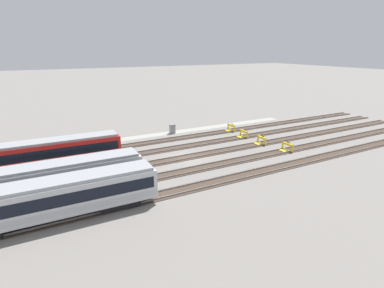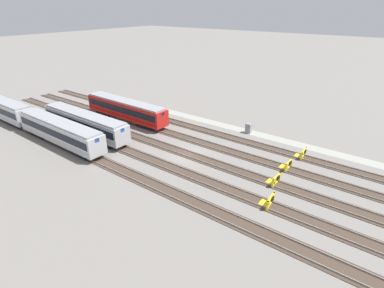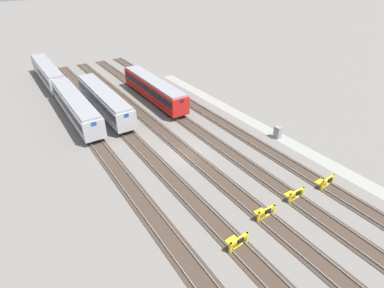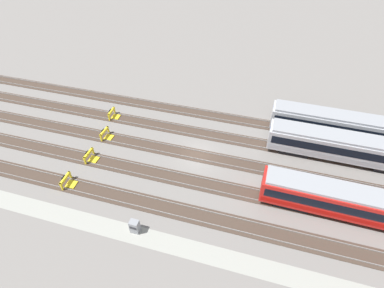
# 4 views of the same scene
# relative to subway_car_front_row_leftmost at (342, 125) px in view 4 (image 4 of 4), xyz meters

# --- Properties ---
(ground_plane) EXTENTS (400.00, 400.00, 0.00)m
(ground_plane) POSITION_rel_subway_car_front_row_leftmost_xyz_m (-17.14, -8.52, -2.04)
(ground_plane) COLOR gray
(service_walkway) EXTENTS (54.00, 2.00, 0.01)m
(service_walkway) POSITION_rel_subway_car_front_row_leftmost_xyz_m (-17.14, -20.97, -2.04)
(service_walkway) COLOR #9E9E93
(service_walkway) RESTS_ON ground
(rail_track_nearest) EXTENTS (90.00, 2.23, 0.21)m
(rail_track_nearest) POSITION_rel_subway_car_front_row_leftmost_xyz_m (-17.14, -17.11, -2.00)
(rail_track_nearest) COLOR #47382D
(rail_track_nearest) RESTS_ON ground
(rail_track_near_inner) EXTENTS (90.00, 2.23, 0.21)m
(rail_track_near_inner) POSITION_rel_subway_car_front_row_leftmost_xyz_m (-17.14, -12.82, -2.00)
(rail_track_near_inner) COLOR #47382D
(rail_track_near_inner) RESTS_ON ground
(rail_track_middle) EXTENTS (90.00, 2.24, 0.21)m
(rail_track_middle) POSITION_rel_subway_car_front_row_leftmost_xyz_m (-17.14, -8.52, -2.00)
(rail_track_middle) COLOR #47382D
(rail_track_middle) RESTS_ON ground
(rail_track_far_inner) EXTENTS (90.00, 2.23, 0.21)m
(rail_track_far_inner) POSITION_rel_subway_car_front_row_leftmost_xyz_m (-17.14, -4.23, -2.00)
(rail_track_far_inner) COLOR #47382D
(rail_track_far_inner) RESTS_ON ground
(rail_track_farthest) EXTENTS (90.00, 2.23, 0.21)m
(rail_track_farthest) POSITION_rel_subway_car_front_row_leftmost_xyz_m (-17.14, 0.06, -2.00)
(rail_track_farthest) COLOR #47382D
(rail_track_farthest) RESTS_ON ground
(subway_car_front_row_leftmost) EXTENTS (18.03, 3.00, 3.70)m
(subway_car_front_row_leftmost) POSITION_rel_subway_car_front_row_leftmost_xyz_m (0.00, 0.00, 0.00)
(subway_car_front_row_leftmost) COLOR #B7BABF
(subway_car_front_row_leftmost) RESTS_ON ground
(subway_car_front_row_left_inner) EXTENTS (18.01, 2.93, 3.70)m
(subway_car_front_row_left_inner) POSITION_rel_subway_car_front_row_leftmost_xyz_m (0.00, -4.26, 0.00)
(subway_car_front_row_left_inner) COLOR #B7BABF
(subway_car_front_row_left_inner) RESTS_ON ground
(subway_car_front_row_centre) EXTENTS (18.04, 3.11, 3.70)m
(subway_car_front_row_centre) POSITION_rel_subway_car_front_row_leftmost_xyz_m (0.00, -12.77, 0.00)
(subway_car_front_row_centre) COLOR red
(subway_car_front_row_centre) RESTS_ON ground
(bumper_stop_nearest_track) EXTENTS (1.37, 2.01, 1.22)m
(bumper_stop_nearest_track) POSITION_rel_subway_car_front_row_leftmost_xyz_m (-30.20, -17.10, -1.53)
(bumper_stop_nearest_track) COLOR yellow
(bumper_stop_nearest_track) RESTS_ON ground
(bumper_stop_near_inner_track) EXTENTS (1.37, 2.01, 1.22)m
(bumper_stop_near_inner_track) POSITION_rel_subway_car_front_row_leftmost_xyz_m (-29.73, -12.83, -1.53)
(bumper_stop_near_inner_track) COLOR yellow
(bumper_stop_near_inner_track) RESTS_ON ground
(bumper_stop_middle_track) EXTENTS (1.38, 2.01, 1.22)m
(bumper_stop_middle_track) POSITION_rel_subway_car_front_row_leftmost_xyz_m (-29.87, -8.54, -1.53)
(bumper_stop_middle_track) COLOR yellow
(bumper_stop_middle_track) RESTS_ON ground
(bumper_stop_far_inner_track) EXTENTS (1.38, 2.01, 1.22)m
(bumper_stop_far_inner_track) POSITION_rel_subway_car_front_row_leftmost_xyz_m (-31.00, -4.22, -1.53)
(bumper_stop_far_inner_track) COLOR yellow
(bumper_stop_far_inner_track) RESTS_ON ground
(electrical_cabinet) EXTENTS (0.90, 0.73, 1.60)m
(electrical_cabinet) POSITION_rel_subway_car_front_row_leftmost_xyz_m (-20.40, -20.54, -1.24)
(electrical_cabinet) COLOR gray
(electrical_cabinet) RESTS_ON ground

